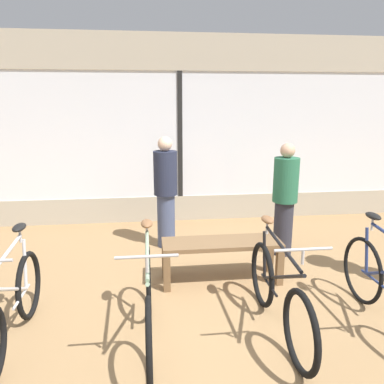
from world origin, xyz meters
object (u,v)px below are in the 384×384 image
object	(u,v)px
display_bench	(222,248)
customer_near_rack	(166,190)
customer_by_window	(285,198)
bicycle_far_left	(11,307)
bicycle_left	(149,302)
bicycle_right	(278,294)

from	to	relation	value
display_bench	customer_near_rack	distance (m)	1.41
customer_near_rack	customer_by_window	distance (m)	1.68
display_bench	customer_by_window	bearing A→B (deg)	34.82
bicycle_far_left	customer_by_window	distance (m)	3.53
bicycle_left	bicycle_right	world-z (taller)	bicycle_left
bicycle_left	bicycle_right	xyz separation A→B (m)	(1.19, 0.01, -0.01)
customer_by_window	display_bench	bearing A→B (deg)	-145.18
bicycle_right	customer_near_rack	size ratio (longest dim) A/B	1.04
bicycle_left	customer_by_window	xyz separation A→B (m)	(1.88, 1.78, 0.43)
bicycle_left	customer_by_window	bearing A→B (deg)	43.48
bicycle_far_left	display_bench	distance (m)	2.28
bicycle_far_left	customer_near_rack	size ratio (longest dim) A/B	1.02
bicycle_right	customer_by_window	xyz separation A→B (m)	(0.69, 1.77, 0.44)
bicycle_left	customer_by_window	size ratio (longest dim) A/B	1.09
bicycle_right	display_bench	distance (m)	1.11
bicycle_right	customer_near_rack	distance (m)	2.48
bicycle_far_left	customer_by_window	world-z (taller)	customer_by_window
bicycle_left	customer_by_window	world-z (taller)	customer_by_window
bicycle_far_left	customer_by_window	xyz separation A→B (m)	(3.06, 1.71, 0.45)
bicycle_left	display_bench	xyz separation A→B (m)	(0.86, 1.08, 0.02)
bicycle_left	customer_near_rack	size ratio (longest dim) A/B	1.05
bicycle_left	bicycle_far_left	bearing A→B (deg)	176.28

